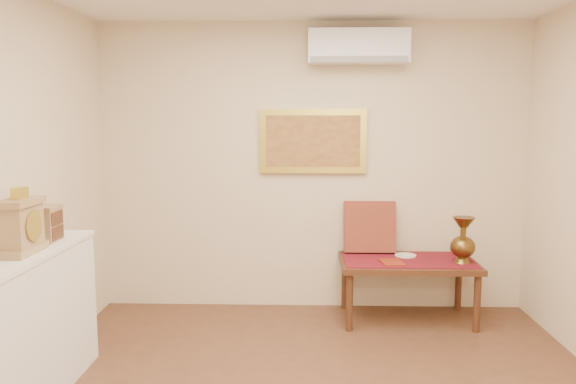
{
  "coord_description": "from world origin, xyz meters",
  "views": [
    {
      "loc": [
        -0.07,
        -3.05,
        1.79
      ],
      "look_at": [
        -0.2,
        1.15,
        1.25
      ],
      "focal_mm": 35.0,
      "sensor_mm": 36.0,
      "label": 1
    }
  ],
  "objects_px": {
    "brass_urn_tall": "(463,235)",
    "display_ledge": "(2,347)",
    "low_table": "(408,267)",
    "wooden_chest": "(46,223)",
    "mantel_clock": "(22,226)"
  },
  "relations": [
    {
      "from": "brass_urn_tall",
      "to": "display_ledge",
      "type": "xyz_separation_m",
      "value": [
        -3.13,
        -1.78,
        -0.31
      ]
    },
    {
      "from": "brass_urn_tall",
      "to": "low_table",
      "type": "distance_m",
      "value": 0.56
    },
    {
      "from": "display_ledge",
      "to": "wooden_chest",
      "type": "bearing_deg",
      "value": 88.86
    },
    {
      "from": "brass_urn_tall",
      "to": "mantel_clock",
      "type": "bearing_deg",
      "value": -153.77
    },
    {
      "from": "wooden_chest",
      "to": "mantel_clock",
      "type": "bearing_deg",
      "value": -87.18
    },
    {
      "from": "display_ledge",
      "to": "wooden_chest",
      "type": "xyz_separation_m",
      "value": [
        0.01,
        0.61,
        0.61
      ]
    },
    {
      "from": "brass_urn_tall",
      "to": "display_ledge",
      "type": "distance_m",
      "value": 3.61
    },
    {
      "from": "mantel_clock",
      "to": "low_table",
      "type": "xyz_separation_m",
      "value": [
        2.65,
        1.63,
        -0.67
      ]
    },
    {
      "from": "brass_urn_tall",
      "to": "wooden_chest",
      "type": "relative_size",
      "value": 2.0
    },
    {
      "from": "display_ledge",
      "to": "low_table",
      "type": "bearing_deg",
      "value": 35.1
    },
    {
      "from": "wooden_chest",
      "to": "low_table",
      "type": "relative_size",
      "value": 0.2
    },
    {
      "from": "display_ledge",
      "to": "low_table",
      "type": "relative_size",
      "value": 1.68
    },
    {
      "from": "brass_urn_tall",
      "to": "mantel_clock",
      "type": "height_order",
      "value": "mantel_clock"
    },
    {
      "from": "display_ledge",
      "to": "wooden_chest",
      "type": "distance_m",
      "value": 0.86
    },
    {
      "from": "mantel_clock",
      "to": "brass_urn_tall",
      "type": "bearing_deg",
      "value": 26.23
    }
  ]
}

